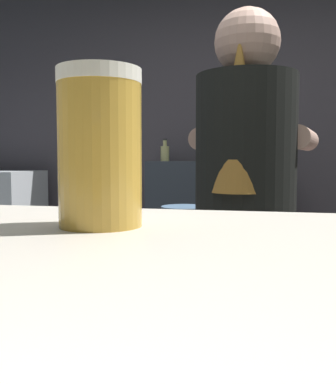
{
  "coord_description": "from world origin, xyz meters",
  "views": [
    {
      "loc": [
        0.11,
        -1.33,
        1.16
      ],
      "look_at": [
        -0.02,
        -0.75,
        1.12
      ],
      "focal_mm": 40.48,
      "sensor_mm": 36.0,
      "label": 1
    }
  ],
  "objects_px": {
    "chefs_knife": "(316,223)",
    "bottle_olive_oil": "(165,153)",
    "pint_glass_far": "(100,149)",
    "bartender": "(244,218)",
    "mixing_bowl": "(185,213)",
    "bottle_vinegar": "(247,150)"
  },
  "relations": [
    {
      "from": "mixing_bowl",
      "to": "chefs_knife",
      "type": "bearing_deg",
      "value": -3.36
    },
    {
      "from": "bartender",
      "to": "mixing_bowl",
      "type": "relative_size",
      "value": 7.77
    },
    {
      "from": "mixing_bowl",
      "to": "pint_glass_far",
      "type": "bearing_deg",
      "value": -83.02
    },
    {
      "from": "mixing_bowl",
      "to": "chefs_knife",
      "type": "xyz_separation_m",
      "value": [
        0.57,
        -0.03,
        -0.03
      ]
    },
    {
      "from": "bottle_vinegar",
      "to": "pint_glass_far",
      "type": "bearing_deg",
      "value": -90.91
    },
    {
      "from": "bottle_olive_oil",
      "to": "bartender",
      "type": "bearing_deg",
      "value": -69.25
    },
    {
      "from": "bartender",
      "to": "chefs_knife",
      "type": "relative_size",
      "value": 6.93
    },
    {
      "from": "mixing_bowl",
      "to": "chefs_knife",
      "type": "distance_m",
      "value": 0.57
    },
    {
      "from": "chefs_knife",
      "to": "bottle_vinegar",
      "type": "bearing_deg",
      "value": 111.36
    },
    {
      "from": "bartender",
      "to": "bottle_vinegar",
      "type": "xyz_separation_m",
      "value": [
        -0.05,
        1.79,
        0.27
      ]
    },
    {
      "from": "bartender",
      "to": "pint_glass_far",
      "type": "xyz_separation_m",
      "value": [
        -0.1,
        -1.1,
        0.21
      ]
    },
    {
      "from": "chefs_knife",
      "to": "bartender",
      "type": "bearing_deg",
      "value": -116.87
    },
    {
      "from": "chefs_knife",
      "to": "bottle_olive_oil",
      "type": "distance_m",
      "value": 1.72
    },
    {
      "from": "mixing_bowl",
      "to": "bartender",
      "type": "bearing_deg",
      "value": -57.0
    },
    {
      "from": "pint_glass_far",
      "to": "bottle_vinegar",
      "type": "height_order",
      "value": "bottle_vinegar"
    },
    {
      "from": "bottle_olive_oil",
      "to": "chefs_knife",
      "type": "bearing_deg",
      "value": -55.31
    },
    {
      "from": "chefs_knife",
      "to": "pint_glass_far",
      "type": "xyz_separation_m",
      "value": [
        -0.38,
        -1.51,
        0.28
      ]
    },
    {
      "from": "mixing_bowl",
      "to": "pint_glass_far",
      "type": "xyz_separation_m",
      "value": [
        0.19,
        -1.54,
        0.25
      ]
    },
    {
      "from": "chefs_knife",
      "to": "bottle_olive_oil",
      "type": "relative_size",
      "value": 1.39
    },
    {
      "from": "chefs_knife",
      "to": "mixing_bowl",
      "type": "bearing_deg",
      "value": -175.53
    },
    {
      "from": "chefs_knife",
      "to": "pint_glass_far",
      "type": "bearing_deg",
      "value": -96.28
    },
    {
      "from": "pint_glass_far",
      "to": "bottle_olive_oil",
      "type": "height_order",
      "value": "bottle_olive_oil"
    }
  ]
}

